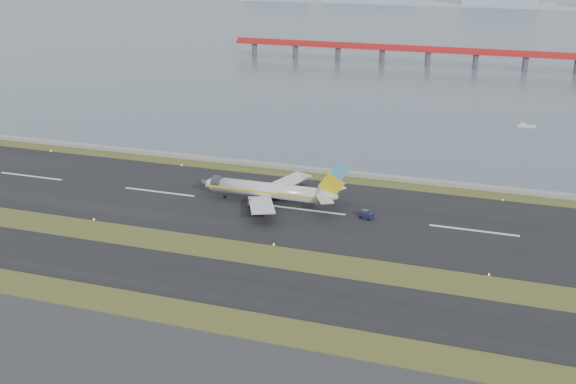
% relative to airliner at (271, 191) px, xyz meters
% --- Properties ---
extents(ground, '(1000.00, 1000.00, 0.00)m').
position_rel_airliner_xyz_m(ground, '(9.52, -31.53, -3.46)').
color(ground, '#3E4D1B').
rests_on(ground, ground).
extents(taxiway_strip, '(1000.00, 18.00, 0.10)m').
position_rel_airliner_xyz_m(taxiway_strip, '(9.52, -43.53, -3.41)').
color(taxiway_strip, black).
rests_on(taxiway_strip, ground).
extents(runway_strip, '(1000.00, 45.00, 0.10)m').
position_rel_airliner_xyz_m(runway_strip, '(9.52, -1.53, -3.41)').
color(runway_strip, black).
rests_on(runway_strip, ground).
extents(seawall, '(1000.00, 2.50, 1.00)m').
position_rel_airliner_xyz_m(seawall, '(9.52, 28.47, -2.96)').
color(seawall, gray).
rests_on(seawall, ground).
extents(bay_water, '(1400.00, 800.00, 1.30)m').
position_rel_airliner_xyz_m(bay_water, '(9.52, 428.47, -3.46)').
color(bay_water, '#4A5E6A').
rests_on(bay_water, ground).
extents(red_pier, '(260.00, 5.00, 10.20)m').
position_rel_airliner_xyz_m(red_pier, '(29.52, 218.47, 3.82)').
color(red_pier, red).
rests_on(red_pier, ground).
extents(airliner, '(38.52, 32.89, 12.80)m').
position_rel_airliner_xyz_m(airliner, '(0.00, 0.00, 0.00)').
color(airliner, silver).
rests_on(airliner, ground).
extents(pushback_tug, '(3.64, 2.72, 2.08)m').
position_rel_airliner_xyz_m(pushback_tug, '(24.75, -2.11, -2.45)').
color(pushback_tug, '#151A3B').
rests_on(pushback_tug, ground).
extents(workboat_near, '(6.39, 2.59, 1.51)m').
position_rel_airliner_xyz_m(workboat_near, '(57.69, 100.51, -2.98)').
color(workboat_near, silver).
rests_on(workboat_near, ground).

